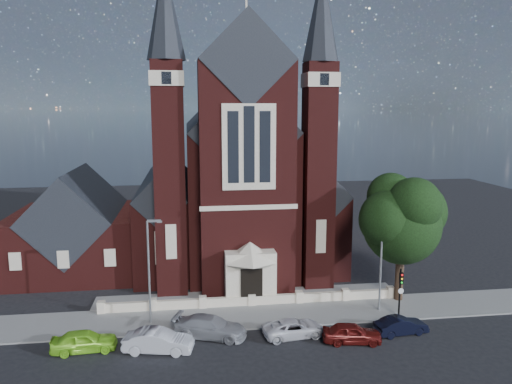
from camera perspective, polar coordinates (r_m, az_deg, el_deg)
ground at (r=50.12m, az=-1.77°, el=-9.22°), size 120.00×120.00×0.00m
pavement_strip at (r=40.38m, az=-0.13°, el=-13.96°), size 60.00×5.00×0.12m
forecourt_paving at (r=44.05m, az=-0.85°, el=-11.91°), size 26.00×3.00×0.14m
forecourt_wall at (r=42.21m, az=-0.51°, el=-12.89°), size 24.00×0.40×0.90m
church at (r=55.93m, az=-2.68°, el=1.38°), size 20.01×34.90×29.20m
parish_hall at (r=52.80m, az=-19.75°, el=-4.28°), size 12.00×12.20×10.24m
street_tree at (r=42.78m, az=16.63°, el=-3.21°), size 6.40×6.60×10.70m
street_lamp_left at (r=38.10m, az=-12.03°, el=-8.25°), size 1.16×0.22×8.09m
street_lamp_right at (r=40.86m, az=14.24°, el=-7.12°), size 1.16×0.22×8.09m
traffic_signal at (r=40.46m, az=16.18°, el=-10.38°), size 0.28×0.42×4.00m
car_lime_van at (r=36.68m, az=-19.04°, el=-15.78°), size 4.42×2.06×1.46m
car_silver_a at (r=35.33m, az=-11.11°, el=-16.38°), size 4.85×2.44×1.53m
car_silver_b at (r=36.85m, az=-5.26°, el=-15.10°), size 5.66×3.77×1.52m
car_white_suv at (r=36.95m, az=4.37°, el=-15.25°), size 4.75×2.64×1.26m
car_dark_red at (r=36.57m, az=10.91°, el=-15.56°), size 4.29×2.26×1.39m
car_navy at (r=38.63m, az=16.24°, el=-14.46°), size 4.01×1.83×1.28m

